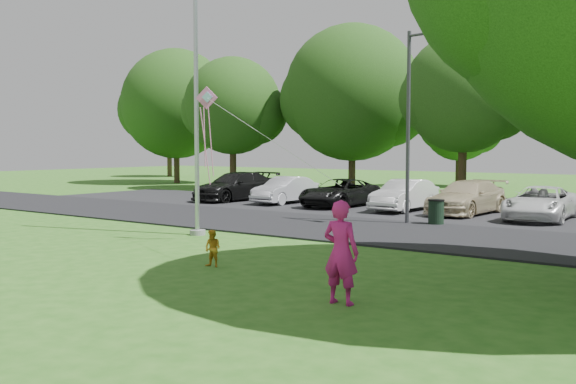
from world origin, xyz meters
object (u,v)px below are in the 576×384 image
Objects in this scene: flagpole at (196,103)px; child_yellow at (213,248)px; street_lamp at (415,109)px; kite at (209,113)px; trash_can at (436,212)px; woman at (341,252)px.

flagpole is 6.71m from child_yellow.
street_lamp is 0.94× the size of kite.
flagpole reaches higher than trash_can.
kite reaches higher than child_yellow.
street_lamp is at bearing -74.00° from woman.
flagpole is 1.36× the size of kite.
street_lamp reaches higher than woman.
woman is 2.14× the size of child_yellow.
trash_can is 12.25m from woman.
flagpole is 10.72× the size of trash_can.
street_lamp is (4.46, 6.41, -0.03)m from flagpole.
kite is at bearing -115.14° from trash_can.
flagpole reaches higher than street_lamp.
kite is at bearing -33.08° from woman.
trash_can is 0.13× the size of kite.
street_lamp is 12.53m from woman.
street_lamp is at bearing -153.65° from trash_can.
flagpole is at bearing -33.98° from woman.
flagpole is at bearing 120.21° from kite.
trash_can is at bearing -77.69° from woman.
flagpole is 7.81m from street_lamp.
woman is (3.18, -11.82, 0.46)m from trash_can.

